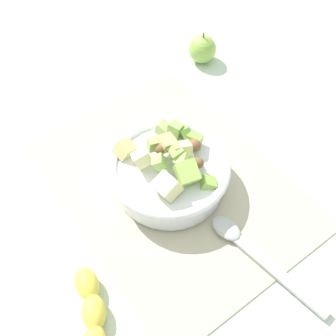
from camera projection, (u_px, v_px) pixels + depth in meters
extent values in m
plane|color=silver|center=(172.00, 183.00, 0.76)|extent=(2.40, 2.40, 0.00)
cube|color=#BCB299|center=(172.00, 182.00, 0.76)|extent=(0.51, 0.38, 0.01)
cylinder|color=white|center=(168.00, 173.00, 0.73)|extent=(0.20, 0.20, 0.05)
torus|color=white|center=(168.00, 165.00, 0.71)|extent=(0.22, 0.22, 0.02)
cube|color=#E5D684|center=(166.00, 143.00, 0.70)|extent=(0.03, 0.04, 0.03)
sphere|color=brown|center=(199.00, 163.00, 0.69)|extent=(0.02, 0.03, 0.03)
cube|color=beige|center=(183.00, 151.00, 0.70)|extent=(0.05, 0.04, 0.04)
cube|color=#93C160|center=(175.00, 131.00, 0.74)|extent=(0.03, 0.04, 0.04)
cube|color=beige|center=(167.00, 186.00, 0.66)|extent=(0.04, 0.05, 0.05)
cube|color=#E5D684|center=(125.00, 149.00, 0.72)|extent=(0.04, 0.04, 0.04)
cube|color=#A3CC6B|center=(183.00, 161.00, 0.69)|extent=(0.03, 0.04, 0.04)
sphere|color=brown|center=(195.00, 146.00, 0.71)|extent=(0.03, 0.04, 0.03)
cube|color=#8CB74C|center=(174.00, 150.00, 0.69)|extent=(0.02, 0.03, 0.02)
cube|color=#A3CC6B|center=(153.00, 144.00, 0.70)|extent=(0.02, 0.02, 0.02)
cube|color=beige|center=(142.00, 158.00, 0.69)|extent=(0.04, 0.04, 0.04)
cube|color=#8CB74C|center=(208.00, 183.00, 0.69)|extent=(0.03, 0.04, 0.03)
sphere|color=brown|center=(160.00, 150.00, 0.69)|extent=(0.02, 0.02, 0.03)
cube|color=#8CB74C|center=(194.00, 140.00, 0.73)|extent=(0.04, 0.04, 0.03)
cube|color=#9EC656|center=(188.00, 172.00, 0.67)|extent=(0.05, 0.05, 0.04)
cube|color=#A3CC6B|center=(163.00, 129.00, 0.75)|extent=(0.03, 0.03, 0.03)
cube|color=#93C160|center=(160.00, 162.00, 0.68)|extent=(0.03, 0.03, 0.03)
cube|color=#93C160|center=(187.00, 133.00, 0.74)|extent=(0.03, 0.03, 0.03)
ellipsoid|color=#B7B7BC|center=(226.00, 228.00, 0.69)|extent=(0.06, 0.04, 0.01)
cube|color=#B7B7BC|center=(278.00, 274.00, 0.64)|extent=(0.19, 0.04, 0.01)
sphere|color=#8CB74C|center=(202.00, 49.00, 0.95)|extent=(0.07, 0.07, 0.07)
cylinder|color=brown|center=(204.00, 35.00, 0.92)|extent=(0.00, 0.00, 0.01)
ellipsoid|color=yellow|center=(94.00, 312.00, 0.60)|extent=(0.06, 0.05, 0.04)
ellipsoid|color=yellow|center=(87.00, 284.00, 0.63)|extent=(0.06, 0.04, 0.04)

